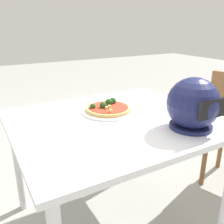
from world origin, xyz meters
name	(u,v)px	position (x,y,z in m)	size (l,w,h in m)	color
ground_plane	(115,220)	(0.00, 0.00, 0.00)	(14.00, 14.00, 0.00)	#9E9E99
dining_table	(116,132)	(0.00, 0.00, 0.63)	(1.09, 0.95, 0.70)	white
pizza_plate	(109,111)	(-0.02, -0.11, 0.71)	(0.31, 0.31, 0.01)	white
pizza	(108,108)	(-0.02, -0.12, 0.73)	(0.26, 0.26, 0.06)	tan
motorcycle_helmet	(193,105)	(-0.26, 0.29, 0.82)	(0.26, 0.26, 0.26)	#191E4C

